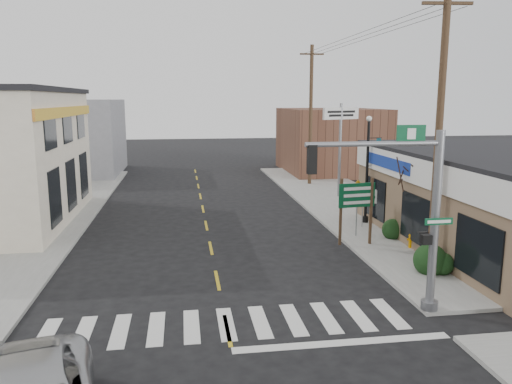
{
  "coord_description": "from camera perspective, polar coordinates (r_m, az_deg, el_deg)",
  "views": [
    {
      "loc": [
        -1.13,
        -13.12,
        6.44
      ],
      "look_at": [
        1.73,
        6.15,
        2.8
      ],
      "focal_mm": 35.0,
      "sensor_mm": 36.0,
      "label": 1
    }
  ],
  "objects": [
    {
      "name": "utility_pole_far",
      "position": [
        37.53,
        6.27,
        8.85
      ],
      "size": [
        1.77,
        0.27,
        10.18
      ],
      "rotation": [
        0.0,
        0.0,
        -0.01
      ],
      "color": "#492D1E",
      "rests_on": "sidewalk_right"
    },
    {
      "name": "shrub_front",
      "position": [
        19.63,
        19.28,
        -7.37
      ],
      "size": [
        1.22,
        1.22,
        0.92
      ],
      "primitive_type": "ellipsoid",
      "color": "#153915",
      "rests_on": "sidewalk_right"
    },
    {
      "name": "center_line",
      "position": [
        22.11,
        -5.19,
        -6.39
      ],
      "size": [
        0.12,
        56.0,
        0.01
      ],
      "primitive_type": "cube",
      "color": "gold",
      "rests_on": "ground"
    },
    {
      "name": "dance_center_sign",
      "position": [
        32.77,
        9.64,
        7.47
      ],
      "size": [
        2.85,
        0.18,
        6.05
      ],
      "rotation": [
        0.0,
        0.0,
        0.41
      ],
      "color": "gray",
      "rests_on": "sidewalk_right"
    },
    {
      "name": "sidewalk_right",
      "position": [
        28.73,
        12.43,
        -2.49
      ],
      "size": [
        6.0,
        38.0,
        0.13
      ],
      "primitive_type": "cube",
      "color": "gray",
      "rests_on": "ground"
    },
    {
      "name": "utility_pole_near",
      "position": [
        19.31,
        20.19,
        6.79
      ],
      "size": [
        1.78,
        0.27,
        10.23
      ],
      "rotation": [
        0.0,
        0.0,
        -0.12
      ],
      "color": "#483722",
      "rests_on": "sidewalk_right"
    },
    {
      "name": "shrub_back",
      "position": [
        23.93,
        15.37,
        -4.17
      ],
      "size": [
        1.0,
        1.0,
        0.75
      ],
      "primitive_type": "ellipsoid",
      "color": "#1B3216",
      "rests_on": "sidewalk_right"
    },
    {
      "name": "bldg_distant_left",
      "position": [
        46.3,
        -20.86,
        5.88
      ],
      "size": [
        9.0,
        10.0,
        6.4
      ],
      "primitive_type": "cube",
      "color": "gray",
      "rests_on": "ground"
    },
    {
      "name": "ped_crossing_sign",
      "position": [
        23.5,
        11.51,
        -0.63
      ],
      "size": [
        1.03,
        0.07,
        2.66
      ],
      "rotation": [
        0.0,
        0.0,
        0.25
      ],
      "color": "gray",
      "rests_on": "sidewalk_right"
    },
    {
      "name": "traffic_signal_pole",
      "position": [
        15.22,
        17.71,
        -1.18
      ],
      "size": [
        4.42,
        0.37,
        5.59
      ],
      "rotation": [
        0.0,
        0.0,
        0.01
      ],
      "color": "slate",
      "rests_on": "sidewalk_right"
    },
    {
      "name": "bare_tree",
      "position": [
        22.34,
        17.63,
        2.93
      ],
      "size": [
        2.24,
        2.24,
        4.49
      ],
      "rotation": [
        0.0,
        0.0,
        -0.34
      ],
      "color": "black",
      "rests_on": "sidewalk_right"
    },
    {
      "name": "sidewalk_left",
      "position": [
        28.01,
        -24.57,
        -3.55
      ],
      "size": [
        6.0,
        38.0,
        0.13
      ],
      "primitive_type": "cube",
      "color": "gray",
      "rests_on": "ground"
    },
    {
      "name": "crosswalk",
      "position": [
        15.02,
        -3.43,
        -14.81
      ],
      "size": [
        11.0,
        2.2,
        0.01
      ],
      "primitive_type": "cube",
      "color": "silver",
      "rests_on": "ground"
    },
    {
      "name": "guide_sign",
      "position": [
        22.07,
        11.41,
        -1.15
      ],
      "size": [
        1.69,
        0.14,
        2.96
      ],
      "rotation": [
        0.0,
        0.0,
        0.13
      ],
      "color": "#4D3723",
      "rests_on": "sidewalk_right"
    },
    {
      "name": "lamp_post",
      "position": [
        26.08,
        12.74,
        3.43
      ],
      "size": [
        0.71,
        0.56,
        5.48
      ],
      "rotation": [
        0.0,
        0.0,
        0.24
      ],
      "color": "black",
      "rests_on": "sidewalk_right"
    },
    {
      "name": "bldg_distant_right",
      "position": [
        45.22,
        8.5,
        5.84
      ],
      "size": [
        8.0,
        10.0,
        5.6
      ],
      "primitive_type": "cube",
      "color": "brown",
      "rests_on": "ground"
    },
    {
      "name": "ground",
      "position": [
        14.66,
        -3.28,
        -15.49
      ],
      "size": [
        140.0,
        140.0,
        0.0
      ],
      "primitive_type": "plane",
      "color": "black",
      "rests_on": "ground"
    },
    {
      "name": "fire_hydrant",
      "position": [
        22.54,
        17.27,
        -5.26
      ],
      "size": [
        0.2,
        0.2,
        0.64
      ],
      "rotation": [
        0.0,
        0.0,
        -0.34
      ],
      "color": "#D38500",
      "rests_on": "sidewalk_right"
    }
  ]
}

